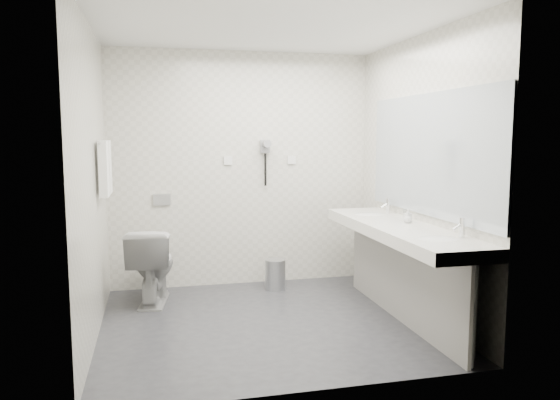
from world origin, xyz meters
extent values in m
plane|color=#2C2D32|center=(0.00, 0.00, 0.00)|extent=(2.80, 2.80, 0.00)
plane|color=silver|center=(0.00, 0.00, 2.50)|extent=(2.80, 2.80, 0.00)
plane|color=beige|center=(0.00, 1.30, 1.25)|extent=(2.80, 0.00, 2.80)
plane|color=beige|center=(0.00, -1.30, 1.25)|extent=(2.80, 0.00, 2.80)
plane|color=beige|center=(-1.40, 0.00, 1.25)|extent=(0.00, 2.60, 2.60)
plane|color=beige|center=(1.40, 0.00, 1.25)|extent=(0.00, 2.60, 2.60)
cube|color=silver|center=(1.12, -0.20, 0.80)|extent=(0.55, 2.20, 0.10)
cube|color=gray|center=(1.15, -0.20, 0.38)|extent=(0.03, 2.15, 0.75)
cylinder|color=silver|center=(1.18, -1.24, 0.38)|extent=(0.06, 0.06, 0.75)
cylinder|color=silver|center=(1.18, 0.84, 0.38)|extent=(0.06, 0.06, 0.75)
cube|color=#B2BCC6|center=(1.39, -0.20, 1.45)|extent=(0.02, 2.20, 1.05)
ellipsoid|color=white|center=(1.12, -0.85, 0.83)|extent=(0.40, 0.31, 0.05)
ellipsoid|color=white|center=(1.12, 0.45, 0.83)|extent=(0.40, 0.31, 0.05)
cylinder|color=silver|center=(1.32, -0.85, 0.92)|extent=(0.04, 0.04, 0.15)
cylinder|color=silver|center=(1.32, 0.45, 0.92)|extent=(0.04, 0.04, 0.15)
imported|color=silver|center=(1.25, -0.10, 0.91)|extent=(0.08, 0.08, 0.12)
imported|color=silver|center=(1.23, -0.14, 0.89)|extent=(0.08, 0.08, 0.08)
cylinder|color=silver|center=(1.29, 0.01, 0.90)|extent=(0.06, 0.06, 0.10)
imported|color=white|center=(-0.96, 0.82, 0.37)|extent=(0.52, 0.78, 0.74)
cube|color=#B2B5BA|center=(-0.85, 1.29, 0.95)|extent=(0.18, 0.02, 0.12)
cylinder|color=#B2B5BA|center=(0.29, 0.98, 0.15)|extent=(0.25, 0.25, 0.31)
cylinder|color=#B2B5BA|center=(0.29, 0.98, 0.31)|extent=(0.22, 0.22, 0.02)
cylinder|color=silver|center=(-1.35, 0.55, 1.55)|extent=(0.02, 0.62, 0.02)
cube|color=white|center=(-1.34, 0.41, 1.33)|extent=(0.07, 0.24, 0.48)
cube|color=white|center=(-1.34, 0.69, 1.33)|extent=(0.07, 0.24, 0.48)
cube|color=gray|center=(0.25, 1.27, 1.50)|extent=(0.10, 0.04, 0.14)
cylinder|color=gray|center=(0.25, 1.20, 1.53)|extent=(0.08, 0.14, 0.08)
cylinder|color=black|center=(0.25, 1.26, 1.25)|extent=(0.02, 0.02, 0.35)
cube|color=white|center=(-0.15, 1.29, 1.35)|extent=(0.09, 0.02, 0.09)
cube|color=white|center=(0.55, 1.29, 1.35)|extent=(0.09, 0.02, 0.09)
camera|label=1|loc=(-0.93, -4.39, 1.60)|focal=34.29mm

